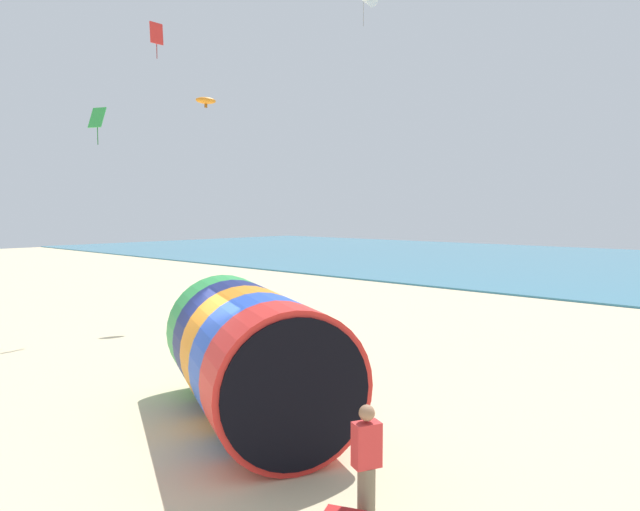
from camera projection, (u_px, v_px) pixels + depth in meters
ground_plane at (244, 418)px, 11.44m from camera, size 120.00×120.00×0.00m
giant_inflatable_tube at (252, 355)px, 11.19m from camera, size 5.91×4.66×2.63m
kite_handler at (367, 464)px, 7.47m from camera, size 0.35×0.42×1.62m
kite_green_diamond at (97, 118)px, 19.94m from camera, size 0.64×0.55×1.32m
kite_orange_parafoil at (206, 101)px, 22.57m from camera, size 0.63×0.90×0.46m
kite_red_diamond at (156, 34)px, 21.66m from camera, size 0.08×0.55×1.34m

